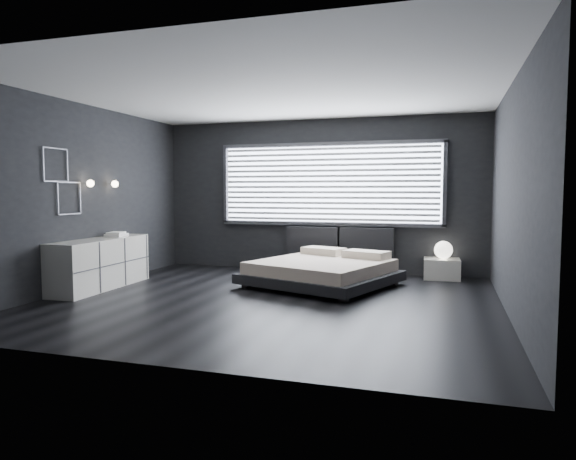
% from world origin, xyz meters
% --- Properties ---
extents(room, '(6.04, 6.00, 2.80)m').
position_xyz_m(room, '(0.00, 0.00, 1.40)').
color(room, black).
rests_on(room, ground).
extents(window, '(4.14, 0.09, 1.52)m').
position_xyz_m(window, '(0.20, 2.70, 1.61)').
color(window, white).
rests_on(window, ground).
extents(headboard, '(1.96, 0.16, 0.52)m').
position_xyz_m(headboard, '(0.42, 2.64, 0.57)').
color(headboard, black).
rests_on(headboard, ground).
extents(sconce_near, '(0.18, 0.11, 0.11)m').
position_xyz_m(sconce_near, '(-2.88, 0.05, 1.60)').
color(sconce_near, silver).
rests_on(sconce_near, ground).
extents(sconce_far, '(0.18, 0.11, 0.11)m').
position_xyz_m(sconce_far, '(-2.88, 0.65, 1.60)').
color(sconce_far, silver).
rests_on(sconce_far, ground).
extents(wall_art_upper, '(0.01, 0.48, 0.48)m').
position_xyz_m(wall_art_upper, '(-2.98, -0.55, 1.85)').
color(wall_art_upper, '#47474C').
rests_on(wall_art_upper, ground).
extents(wall_art_lower, '(0.01, 0.48, 0.48)m').
position_xyz_m(wall_art_lower, '(-2.98, -0.30, 1.38)').
color(wall_art_lower, '#47474C').
rests_on(wall_art_lower, ground).
extents(bed, '(2.53, 2.47, 0.52)m').
position_xyz_m(bed, '(0.43, 1.27, 0.24)').
color(bed, black).
rests_on(bed, ground).
extents(nightstand, '(0.61, 0.52, 0.34)m').
position_xyz_m(nightstand, '(2.22, 2.49, 0.17)').
color(nightstand, silver).
rests_on(nightstand, ground).
extents(orb_lamp, '(0.30, 0.30, 0.30)m').
position_xyz_m(orb_lamp, '(2.24, 2.48, 0.50)').
color(orb_lamp, white).
rests_on(orb_lamp, nightstand).
extents(dresser, '(0.59, 1.91, 0.76)m').
position_xyz_m(dresser, '(-2.78, 0.09, 0.38)').
color(dresser, silver).
rests_on(dresser, ground).
extents(book_stack, '(0.30, 0.37, 0.07)m').
position_xyz_m(book_stack, '(-2.79, 0.53, 0.79)').
color(book_stack, white).
rests_on(book_stack, dresser).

